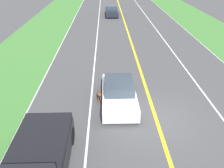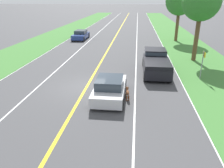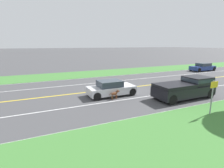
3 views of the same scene
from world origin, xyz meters
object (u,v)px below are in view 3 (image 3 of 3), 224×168
object	(u,v)px
ego_car	(111,88)
dog	(115,94)
pickup_truck	(186,88)
oncoming_car	(203,67)
street_sign	(213,93)

from	to	relation	value
ego_car	dog	bearing A→B (deg)	-6.85
ego_car	dog	xyz separation A→B (m)	(1.14, -0.14, -0.16)
pickup_truck	oncoming_car	world-z (taller)	pickup_truck
dog	oncoming_car	bearing A→B (deg)	102.85
ego_car	oncoming_car	distance (m)	21.57
ego_car	dog	size ratio (longest dim) A/B	4.08
oncoming_car	street_sign	bearing A→B (deg)	129.87
ego_car	oncoming_car	bearing A→B (deg)	108.82
dog	ego_car	bearing A→B (deg)	164.51
ego_car	oncoming_car	xyz separation A→B (m)	(-6.96, 20.42, -0.01)
ego_car	pickup_truck	world-z (taller)	pickup_truck
ego_car	dog	world-z (taller)	ego_car
oncoming_car	ego_car	bearing A→B (deg)	108.82
dog	pickup_truck	world-z (taller)	pickup_truck
dog	pickup_truck	size ratio (longest dim) A/B	0.20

